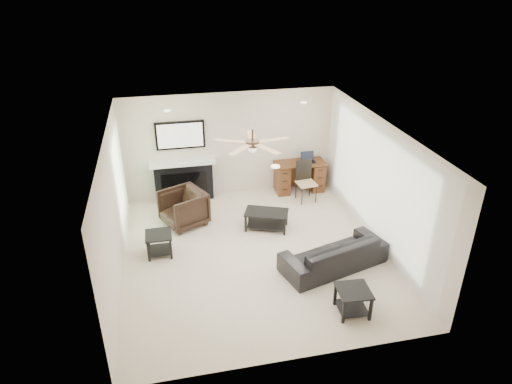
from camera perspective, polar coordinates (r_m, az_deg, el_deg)
room_shell at (r=8.30m, az=0.87°, el=2.49°), size 5.50×5.54×2.52m
sofa at (r=8.62m, az=9.70°, el=-7.55°), size 2.14×1.31×0.58m
armchair at (r=9.89m, az=-9.05°, el=-2.00°), size 1.13×1.12×0.78m
coffee_table at (r=9.71m, az=1.31°, el=-3.52°), size 1.02×0.80×0.40m
end_table_near at (r=7.70m, az=11.99°, el=-13.19°), size 0.55×0.55×0.45m
end_table_left at (r=9.07m, az=-11.98°, el=-6.38°), size 0.50×0.50×0.45m
fireplace_unit at (r=10.71m, az=-9.18°, el=3.67°), size 1.52×0.34×1.91m
desk at (r=11.29m, az=5.45°, el=1.94°), size 1.22×0.56×0.76m
desk_chair at (r=10.77m, az=6.33°, el=1.24°), size 0.47×0.49×0.97m
laptop at (r=11.13m, az=6.57°, el=4.30°), size 0.33×0.24×0.23m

